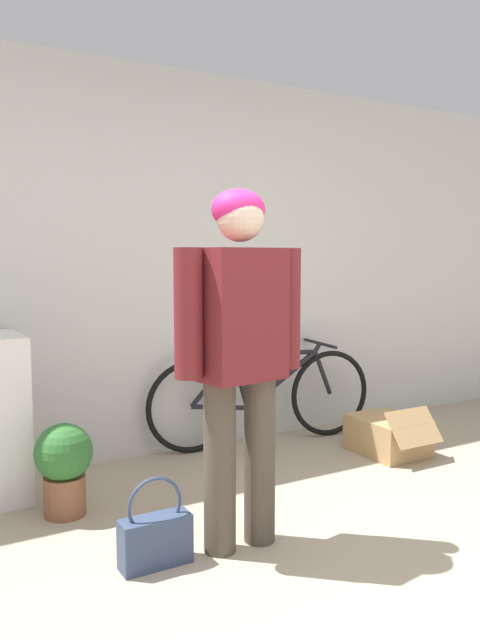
# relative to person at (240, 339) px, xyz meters

# --- Properties ---
(ground_plane) EXTENTS (14.00, 14.00, 0.00)m
(ground_plane) POSITION_rel_person_xyz_m (0.20, -0.87, -0.98)
(ground_plane) COLOR tan
(wall_back) EXTENTS (8.00, 0.07, 2.60)m
(wall_back) POSITION_rel_person_xyz_m (0.20, 1.51, 0.32)
(wall_back) COLOR silver
(wall_back) RESTS_ON ground_plane
(person) EXTENTS (0.64, 0.30, 1.66)m
(person) POSITION_rel_person_xyz_m (0.00, 0.00, 0.00)
(person) COLOR #4C4238
(person) RESTS_ON ground_plane
(bicycle) EXTENTS (1.74, 0.46, 0.72)m
(bicycle) POSITION_rel_person_xyz_m (0.95, 1.30, -0.63)
(bicycle) COLOR black
(bicycle) RESTS_ON ground_plane
(handbag) EXTENTS (0.32, 0.12, 0.40)m
(handbag) POSITION_rel_person_xyz_m (-0.42, 0.02, -0.85)
(handbag) COLOR #334260
(handbag) RESTS_ON ground_plane
(cardboard_box) EXTENTS (0.40, 0.57, 0.35)m
(cardboard_box) POSITION_rel_person_xyz_m (1.57, 0.68, -0.85)
(cardboard_box) COLOR tan
(cardboard_box) RESTS_ON ground_plane
(potted_plant) EXTENTS (0.30, 0.30, 0.49)m
(potted_plant) POSITION_rel_person_xyz_m (-0.62, 0.76, -0.70)
(potted_plant) COLOR brown
(potted_plant) RESTS_ON ground_plane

